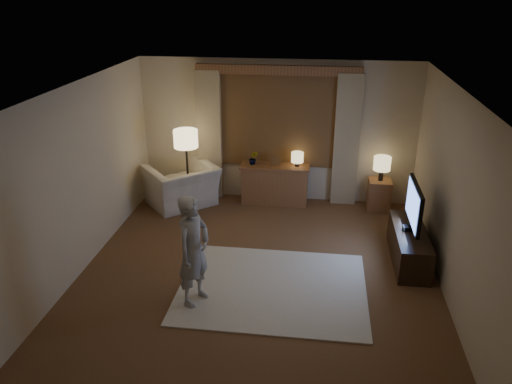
% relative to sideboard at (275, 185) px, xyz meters
% --- Properties ---
extents(room, '(5.04, 5.54, 2.64)m').
position_rel_sideboard_xyz_m(room, '(0.01, -2.00, 0.98)').
color(room, brown).
rests_on(room, ground).
extents(rug, '(2.50, 2.00, 0.02)m').
position_rel_sideboard_xyz_m(rug, '(0.25, -2.84, -0.34)').
color(rug, beige).
rests_on(rug, floor).
extents(sideboard, '(1.20, 0.40, 0.70)m').
position_rel_sideboard_xyz_m(sideboard, '(0.00, 0.00, 0.00)').
color(sideboard, brown).
rests_on(sideboard, floor).
extents(picture_frame, '(0.16, 0.02, 0.20)m').
position_rel_sideboard_xyz_m(picture_frame, '(-0.00, 0.00, 0.45)').
color(picture_frame, brown).
rests_on(picture_frame, sideboard).
extents(plant, '(0.17, 0.13, 0.30)m').
position_rel_sideboard_xyz_m(plant, '(-0.40, 0.00, 0.50)').
color(plant, '#999999').
rests_on(plant, sideboard).
extents(table_lamp_sideboard, '(0.22, 0.22, 0.30)m').
position_rel_sideboard_xyz_m(table_lamp_sideboard, '(0.40, 0.00, 0.55)').
color(table_lamp_sideboard, black).
rests_on(table_lamp_sideboard, sideboard).
extents(floor_lamp, '(0.42, 0.42, 1.46)m').
position_rel_sideboard_xyz_m(floor_lamp, '(-1.53, -0.40, 0.87)').
color(floor_lamp, black).
rests_on(floor_lamp, floor).
extents(armchair, '(1.55, 1.53, 0.76)m').
position_rel_sideboard_xyz_m(armchair, '(-1.67, -0.33, 0.03)').
color(armchair, beige).
rests_on(armchair, floor).
extents(side_table, '(0.40, 0.40, 0.56)m').
position_rel_sideboard_xyz_m(side_table, '(1.89, -0.05, -0.07)').
color(side_table, brown).
rests_on(side_table, floor).
extents(table_lamp_side, '(0.30, 0.30, 0.44)m').
position_rel_sideboard_xyz_m(table_lamp_side, '(1.89, -0.05, 0.52)').
color(table_lamp_side, black).
rests_on(table_lamp_side, side_table).
extents(tv_stand, '(0.45, 1.40, 0.50)m').
position_rel_sideboard_xyz_m(tv_stand, '(2.16, -1.85, -0.10)').
color(tv_stand, black).
rests_on(tv_stand, floor).
extents(tv, '(0.24, 0.98, 0.71)m').
position_rel_sideboard_xyz_m(tv, '(2.16, -1.85, 0.54)').
color(tv, black).
rests_on(tv, tv_stand).
extents(person, '(0.53, 0.63, 1.46)m').
position_rel_sideboard_xyz_m(person, '(-0.70, -3.27, 0.40)').
color(person, '#A4A098').
rests_on(person, rug).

